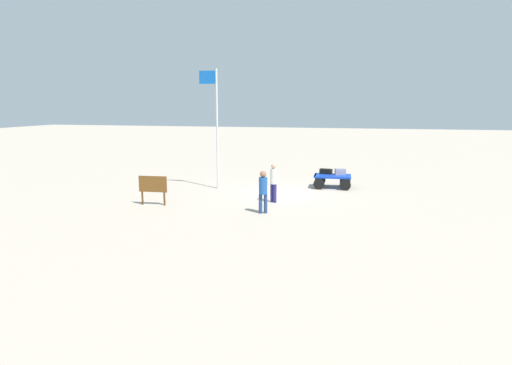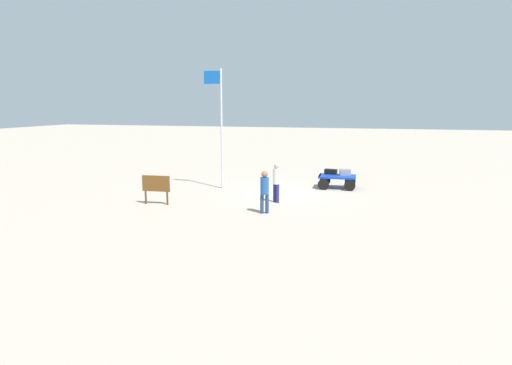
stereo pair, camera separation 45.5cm
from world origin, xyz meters
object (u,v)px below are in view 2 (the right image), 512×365
Objects in this scene: signboard at (156,185)px; suitcase_dark at (330,171)px; suitcase_grey at (331,172)px; flagpole at (220,119)px; luggage_cart at (337,179)px; worker_lead at (276,181)px; suitcase_olive at (345,172)px; worker_trailing at (265,189)px.

suitcase_dark is at bearing -136.81° from signboard.
flagpole is at bearing 19.78° from suitcase_grey.
luggage_cart is 1.13× the size of worker_lead.
worker_lead reaches higher than signboard.
worker_lead is at bearing 61.00° from luggage_cart.
worker_trailing is at bearing 67.27° from suitcase_olive.
luggage_cart is 4.65m from worker_lead.
worker_lead is (2.24, 4.04, 0.48)m from luggage_cart.
worker_lead is 1.36× the size of signboard.
flagpole is at bearing -35.63° from worker_lead.
suitcase_olive reaches higher than suitcase_dark.
suitcase_grey is (-0.08, 0.11, 0.01)m from suitcase_dark.
flagpole is 4.78× the size of signboard.
luggage_cart is at bearing 130.25° from suitcase_dark.
suitcase_grey is (0.34, -0.38, 0.31)m from luggage_cart.
worker_trailing is (1.91, 6.45, 0.20)m from suitcase_grey.
worker_trailing is 1.35× the size of signboard.
suitcase_grey is at bearing -106.48° from worker_trailing.
signboard is at bearing 71.96° from flagpole.
suitcase_olive is 9.57m from signboard.
worker_lead reaches higher than suitcase_grey.
worker_trailing reaches higher than luggage_cart.
flagpole is (5.37, 1.93, 2.72)m from suitcase_grey.
luggage_cart is 0.59m from suitcase_grey.
suitcase_dark reaches higher than luggage_cart.
suitcase_dark is 0.85m from suitcase_olive.
flagpole is at bearing 21.14° from suitcase_dark.
suitcase_olive is 6.82m from worker_trailing.
worker_lead reaches higher than suitcase_dark.
worker_lead is 1.01× the size of worker_trailing.
suitcase_grey is 1.08× the size of suitcase_olive.
suitcase_olive is 0.35× the size of worker_trailing.
luggage_cart is 0.56m from suitcase_olive.
signboard reaches higher than luggage_cart.
worker_trailing is (2.24, 6.07, 0.50)m from luggage_cart.
suitcase_dark is 0.14m from suitcase_grey.
suitcase_grey reaches higher than luggage_cart.
suitcase_dark is at bearing -105.57° from worker_trailing.
worker_lead is at bearing 68.08° from suitcase_dark.
suitcase_dark is at bearing -55.42° from suitcase_grey.
worker_trailing is at bearing 73.52° from suitcase_grey.
worker_lead is 4.97m from flagpole.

